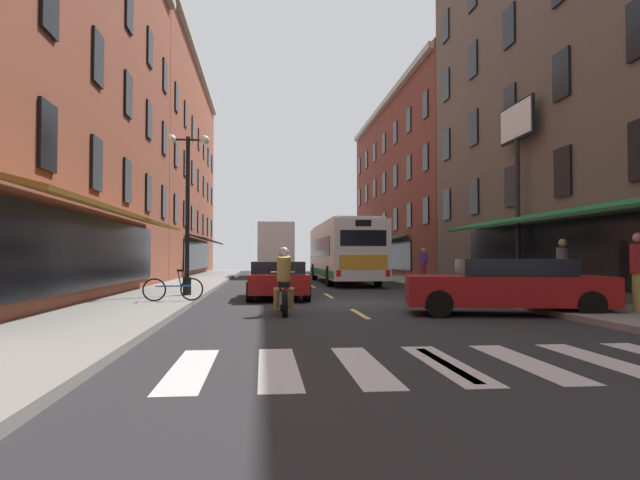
{
  "coord_description": "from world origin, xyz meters",
  "views": [
    {
      "loc": [
        -2.4,
        -17.15,
        1.41
      ],
      "look_at": [
        0.59,
        11.75,
        2.3
      ],
      "focal_mm": 31.2,
      "sensor_mm": 36.0,
      "label": 1
    }
  ],
  "objects_px": {
    "sedan_near": "(277,279)",
    "sedan_mid": "(507,286)",
    "transit_bus": "(343,252)",
    "motorcycle_rider": "(284,285)",
    "sedan_far": "(273,265)",
    "billboard_sign": "(517,150)",
    "bicycle_near": "(173,288)",
    "pedestrian_mid": "(639,271)",
    "box_truck": "(275,250)",
    "street_lamp_twin": "(188,206)",
    "pedestrian_near": "(424,263)",
    "pedestrian_far": "(563,269)"
  },
  "relations": [
    {
      "from": "sedan_near",
      "to": "bicycle_near",
      "type": "bearing_deg",
      "value": -140.2
    },
    {
      "from": "sedan_far",
      "to": "transit_bus",
      "type": "bearing_deg",
      "value": -80.09
    },
    {
      "from": "sedan_far",
      "to": "pedestrian_far",
      "type": "bearing_deg",
      "value": -77.22
    },
    {
      "from": "sedan_mid",
      "to": "pedestrian_mid",
      "type": "height_order",
      "value": "pedestrian_mid"
    },
    {
      "from": "street_lamp_twin",
      "to": "bicycle_near",
      "type": "bearing_deg",
      "value": -91.2
    },
    {
      "from": "transit_bus",
      "to": "sedan_near",
      "type": "bearing_deg",
      "value": -109.28
    },
    {
      "from": "sedan_near",
      "to": "pedestrian_near",
      "type": "bearing_deg",
      "value": 51.45
    },
    {
      "from": "sedan_far",
      "to": "pedestrian_far",
      "type": "distance_m",
      "value": 35.11
    },
    {
      "from": "transit_bus",
      "to": "pedestrian_far",
      "type": "bearing_deg",
      "value": -73.51
    },
    {
      "from": "transit_bus",
      "to": "street_lamp_twin",
      "type": "bearing_deg",
      "value": -121.76
    },
    {
      "from": "transit_bus",
      "to": "motorcycle_rider",
      "type": "height_order",
      "value": "transit_bus"
    },
    {
      "from": "sedan_near",
      "to": "sedan_mid",
      "type": "xyz_separation_m",
      "value": [
        5.47,
        -5.94,
        0.05
      ]
    },
    {
      "from": "transit_bus",
      "to": "motorcycle_rider",
      "type": "relative_size",
      "value": 5.87
    },
    {
      "from": "pedestrian_near",
      "to": "street_lamp_twin",
      "type": "distance_m",
      "value": 15.31
    },
    {
      "from": "box_truck",
      "to": "motorcycle_rider",
      "type": "height_order",
      "value": "box_truck"
    },
    {
      "from": "box_truck",
      "to": "pedestrian_near",
      "type": "bearing_deg",
      "value": -53.3
    },
    {
      "from": "motorcycle_rider",
      "to": "sedan_mid",
      "type": "bearing_deg",
      "value": -7.13
    },
    {
      "from": "transit_bus",
      "to": "pedestrian_far",
      "type": "relative_size",
      "value": 6.74
    },
    {
      "from": "transit_bus",
      "to": "motorcycle_rider",
      "type": "xyz_separation_m",
      "value": [
        -3.86,
        -16.34,
        -1.0
      ]
    },
    {
      "from": "box_truck",
      "to": "sedan_near",
      "type": "distance_m",
      "value": 20.68
    },
    {
      "from": "sedan_mid",
      "to": "sedan_far",
      "type": "xyz_separation_m",
      "value": [
        -5.0,
        36.57,
        0.02
      ]
    },
    {
      "from": "bicycle_near",
      "to": "pedestrian_near",
      "type": "bearing_deg",
      "value": 48.73
    },
    {
      "from": "sedan_mid",
      "to": "sedan_far",
      "type": "bearing_deg",
      "value": 97.79
    },
    {
      "from": "pedestrian_mid",
      "to": "billboard_sign",
      "type": "bearing_deg",
      "value": 1.31
    },
    {
      "from": "billboard_sign",
      "to": "bicycle_near",
      "type": "relative_size",
      "value": 4.15
    },
    {
      "from": "sedan_far",
      "to": "motorcycle_rider",
      "type": "relative_size",
      "value": 2.26
    },
    {
      "from": "sedan_mid",
      "to": "street_lamp_twin",
      "type": "height_order",
      "value": "street_lamp_twin"
    },
    {
      "from": "billboard_sign",
      "to": "pedestrian_mid",
      "type": "bearing_deg",
      "value": -95.58
    },
    {
      "from": "pedestrian_mid",
      "to": "pedestrian_far",
      "type": "relative_size",
      "value": 1.02
    },
    {
      "from": "sedan_mid",
      "to": "pedestrian_near",
      "type": "xyz_separation_m",
      "value": [
        2.68,
        16.17,
        0.37
      ]
    },
    {
      "from": "sedan_mid",
      "to": "bicycle_near",
      "type": "distance_m",
      "value": 9.18
    },
    {
      "from": "motorcycle_rider",
      "to": "pedestrian_near",
      "type": "height_order",
      "value": "pedestrian_near"
    },
    {
      "from": "motorcycle_rider",
      "to": "pedestrian_near",
      "type": "distance_m",
      "value": 17.5
    },
    {
      "from": "pedestrian_mid",
      "to": "street_lamp_twin",
      "type": "height_order",
      "value": "street_lamp_twin"
    },
    {
      "from": "pedestrian_far",
      "to": "box_truck",
      "type": "bearing_deg",
      "value": -163.34
    },
    {
      "from": "billboard_sign",
      "to": "motorcycle_rider",
      "type": "distance_m",
      "value": 11.74
    },
    {
      "from": "transit_bus",
      "to": "box_truck",
      "type": "height_order",
      "value": "box_truck"
    },
    {
      "from": "sedan_near",
      "to": "motorcycle_rider",
      "type": "bearing_deg",
      "value": -89.78
    },
    {
      "from": "sedan_near",
      "to": "sedan_mid",
      "type": "height_order",
      "value": "sedan_mid"
    },
    {
      "from": "billboard_sign",
      "to": "box_truck",
      "type": "bearing_deg",
      "value": 113.24
    },
    {
      "from": "billboard_sign",
      "to": "pedestrian_far",
      "type": "bearing_deg",
      "value": -99.41
    },
    {
      "from": "street_lamp_twin",
      "to": "sedan_near",
      "type": "bearing_deg",
      "value": 0.83
    },
    {
      "from": "bicycle_near",
      "to": "pedestrian_mid",
      "type": "distance_m",
      "value": 12.1
    },
    {
      "from": "transit_bus",
      "to": "pedestrian_near",
      "type": "distance_m",
      "value": 4.41
    },
    {
      "from": "bicycle_near",
      "to": "pedestrian_mid",
      "type": "height_order",
      "value": "pedestrian_mid"
    },
    {
      "from": "transit_bus",
      "to": "bicycle_near",
      "type": "bearing_deg",
      "value": -116.98
    },
    {
      "from": "bicycle_near",
      "to": "billboard_sign",
      "type": "bearing_deg",
      "value": 15.29
    },
    {
      "from": "box_truck",
      "to": "pedestrian_near",
      "type": "distance_m",
      "value": 13.0
    },
    {
      "from": "box_truck",
      "to": "sedan_near",
      "type": "bearing_deg",
      "value": -91.12
    },
    {
      "from": "motorcycle_rider",
      "to": "pedestrian_mid",
      "type": "bearing_deg",
      "value": -11.52
    }
  ]
}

